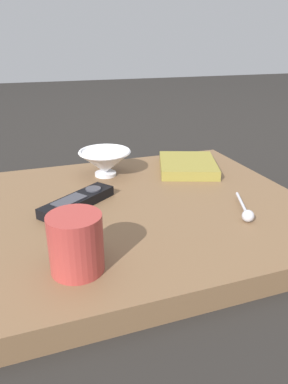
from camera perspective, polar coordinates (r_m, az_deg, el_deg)
The scene contains 7 objects.
ground_plane at distance 0.79m, azimuth 1.44°, elevation -4.30°, with size 6.00×6.00×0.00m, color black.
table at distance 0.78m, azimuth 1.46°, elevation -2.87°, with size 0.64×0.61×0.04m.
cereal_bowl at distance 0.91m, azimuth -6.24°, elevation 4.92°, with size 0.13×0.13×0.07m.
coffee_mug at distance 0.54m, azimuth -10.73°, elevation -7.95°, with size 0.08×0.10×0.09m.
teaspoon at distance 0.72m, azimuth 16.08°, elevation -3.24°, with size 0.06×0.11×0.02m.
tv_remote_near at distance 0.75m, azimuth -10.57°, elevation -1.47°, with size 0.17×0.14×0.02m.
paperback_book at distance 0.96m, azimuth 6.99°, elevation 4.27°, with size 0.20×0.22×0.02m.
Camera 1 is at (-0.25, -0.65, 0.36)m, focal length 33.37 mm.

